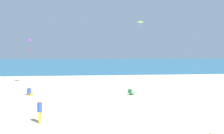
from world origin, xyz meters
TOP-DOWN VIEW (x-y plane):
  - ground_plane at (0.00, 10.00)m, footprint 120.00×120.00m
  - ocean_water at (0.00, 55.46)m, footprint 120.00×60.00m
  - beach_chair_far_left at (2.10, 11.23)m, footprint 0.76×0.76m
  - person_4 at (-7.61, 11.95)m, footprint 0.70×0.70m
  - person_5 at (-4.53, 4.67)m, footprint 0.30×0.30m
  - kite_purple at (-9.55, 18.26)m, footprint 1.00×0.95m
  - kite_lime at (6.13, 24.99)m, footprint 0.85×0.67m

SIDE VIEW (x-z plane):
  - ground_plane at x=0.00m, z-range 0.00..0.00m
  - ocean_water at x=0.00m, z-range 0.00..0.05m
  - beach_chair_far_left at x=2.10m, z-range -0.02..0.53m
  - person_4 at x=-7.61m, z-range -0.11..0.71m
  - person_5 at x=-4.53m, z-range 0.11..1.48m
  - kite_purple at x=-9.55m, z-range 4.75..6.43m
  - kite_lime at x=6.13m, z-range 8.37..9.60m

